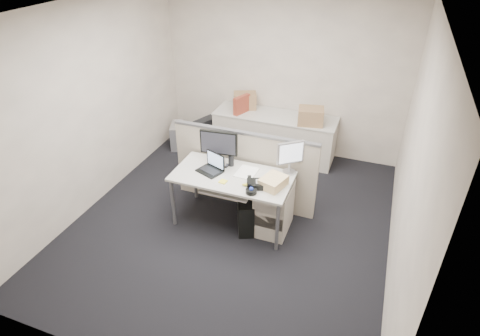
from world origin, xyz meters
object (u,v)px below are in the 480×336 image
at_px(laptop, 209,164).
at_px(desk, 232,180).
at_px(monitor_main, 219,148).
at_px(desk_phone, 256,184).

bearing_deg(laptop, desk, 25.20).
relative_size(monitor_main, desk_phone, 2.20).
distance_m(desk, laptop, 0.35).
bearing_deg(monitor_main, laptop, -110.16).
bearing_deg(monitor_main, desk_phone, -33.30).
xyz_separation_m(desk, monitor_main, (-0.25, 0.18, 0.31)).
bearing_deg(monitor_main, desk, -41.87).
bearing_deg(laptop, monitor_main, 97.35).
distance_m(laptop, desk_phone, 0.68).
height_order(monitor_main, desk_phone, monitor_main).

